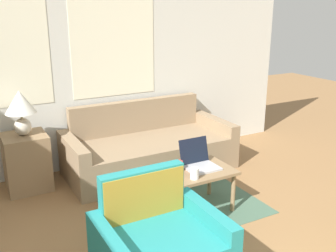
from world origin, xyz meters
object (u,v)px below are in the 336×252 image
couch (148,150)px  cup_white (195,173)px  laptop (199,161)px  cup_navy (178,166)px  table_lamp (20,107)px  coffee_table (190,176)px  cup_yellow (172,175)px

couch → cup_white: couch is taller
laptop → cup_navy: laptop is taller
couch → cup_navy: bearing=-100.4°
laptop → table_lamp: bearing=139.2°
table_lamp → coffee_table: bearing=-44.6°
table_lamp → cup_navy: 1.84m
coffee_table → laptop: 0.18m
laptop → cup_yellow: laptop is taller
coffee_table → laptop: laptop is taller
coffee_table → cup_navy: 0.17m
table_lamp → cup_white: table_lamp is taller
coffee_table → cup_yellow: (-0.26, -0.08, 0.10)m
laptop → cup_yellow: 0.42m
couch → coffee_table: 1.20m
couch → cup_yellow: 1.34m
coffee_table → cup_white: bearing=-109.6°
coffee_table → cup_yellow: 0.29m
table_lamp → cup_yellow: bearing=-52.4°
table_lamp → coffee_table: (1.35, -1.33, -0.58)m
laptop → couch: bearing=91.7°
couch → laptop: couch is taller
table_lamp → laptop: size_ratio=1.52×
couch → table_lamp: size_ratio=4.13×
cup_white → table_lamp: bearing=130.7°
cup_navy → coffee_table: bearing=-29.3°
cup_navy → laptop: bearing=-2.0°
coffee_table → couch: bearing=85.3°
cup_navy → cup_yellow: 0.21m
cup_white → cup_yellow: bearing=156.8°
couch → table_lamp: bearing=174.4°
coffee_table → cup_yellow: bearing=-162.4°
table_lamp → cup_navy: table_lamp is taller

